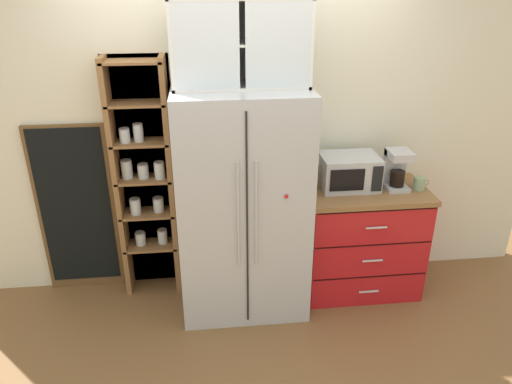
{
  "coord_description": "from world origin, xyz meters",
  "views": [
    {
      "loc": [
        -0.26,
        -3.19,
        2.43
      ],
      "look_at": [
        0.1,
        -0.0,
        0.95
      ],
      "focal_mm": 33.52,
      "sensor_mm": 36.0,
      "label": 1
    }
  ],
  "objects_px": {
    "microwave": "(349,172)",
    "chalkboard_menu": "(77,210)",
    "coffee_maker": "(397,169)",
    "bottle_amber": "(315,174)",
    "refrigerator": "(243,203)",
    "mug_sage": "(419,183)"
  },
  "relations": [
    {
      "from": "microwave",
      "to": "coffee_maker",
      "type": "bearing_deg",
      "value": -6.62
    },
    {
      "from": "microwave",
      "to": "chalkboard_menu",
      "type": "distance_m",
      "value": 2.17
    },
    {
      "from": "microwave",
      "to": "chalkboard_menu",
      "type": "relative_size",
      "value": 0.31
    },
    {
      "from": "coffee_maker",
      "to": "mug_sage",
      "type": "distance_m",
      "value": 0.21
    },
    {
      "from": "refrigerator",
      "to": "mug_sage",
      "type": "bearing_deg",
      "value": 0.77
    },
    {
      "from": "mug_sage",
      "to": "chalkboard_menu",
      "type": "bearing_deg",
      "value": 173.35
    },
    {
      "from": "coffee_maker",
      "to": "bottle_amber",
      "type": "bearing_deg",
      "value": 177.55
    },
    {
      "from": "chalkboard_menu",
      "to": "mug_sage",
      "type": "bearing_deg",
      "value": -6.65
    },
    {
      "from": "chalkboard_menu",
      "to": "microwave",
      "type": "bearing_deg",
      "value": -5.6
    },
    {
      "from": "microwave",
      "to": "refrigerator",
      "type": "bearing_deg",
      "value": -171.79
    },
    {
      "from": "refrigerator",
      "to": "microwave",
      "type": "relative_size",
      "value": 3.94
    },
    {
      "from": "microwave",
      "to": "chalkboard_menu",
      "type": "height_order",
      "value": "chalkboard_menu"
    },
    {
      "from": "coffee_maker",
      "to": "mug_sage",
      "type": "bearing_deg",
      "value": -19.1
    },
    {
      "from": "coffee_maker",
      "to": "mug_sage",
      "type": "relative_size",
      "value": 2.48
    },
    {
      "from": "coffee_maker",
      "to": "chalkboard_menu",
      "type": "relative_size",
      "value": 0.22
    },
    {
      "from": "microwave",
      "to": "coffee_maker",
      "type": "height_order",
      "value": "coffee_maker"
    },
    {
      "from": "refrigerator",
      "to": "chalkboard_menu",
      "type": "height_order",
      "value": "refrigerator"
    },
    {
      "from": "microwave",
      "to": "chalkboard_menu",
      "type": "xyz_separation_m",
      "value": [
        -2.13,
        0.21,
        -0.32
      ]
    },
    {
      "from": "refrigerator",
      "to": "chalkboard_menu",
      "type": "bearing_deg",
      "value": 165.74
    },
    {
      "from": "bottle_amber",
      "to": "chalkboard_menu",
      "type": "height_order",
      "value": "chalkboard_menu"
    },
    {
      "from": "bottle_amber",
      "to": "refrigerator",
      "type": "bearing_deg",
      "value": -169.36
    },
    {
      "from": "refrigerator",
      "to": "microwave",
      "type": "bearing_deg",
      "value": 8.21
    }
  ]
}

